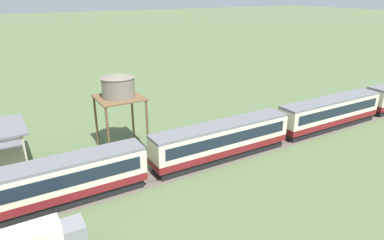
{
  "coord_description": "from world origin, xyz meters",
  "views": [
    {
      "loc": [
        -43.08,
        -29.09,
        18.25
      ],
      "look_at": [
        -23.31,
        4.45,
        3.42
      ],
      "focal_mm": 32.0,
      "sensor_mm": 36.0,
      "label": 1
    }
  ],
  "objects": [
    {
      "name": "water_tower",
      "position": [
        -31.03,
        8.07,
        7.7
      ],
      "size": [
        5.21,
        5.21,
        9.45
      ],
      "color": "brown",
      "rests_on": "ground_plane"
    },
    {
      "name": "railway_track",
      "position": [
        -16.74,
        -0.22,
        0.01
      ],
      "size": [
        142.97,
        3.6,
        0.04
      ],
      "color": "#665B51",
      "rests_on": "ground_plane"
    },
    {
      "name": "passenger_train",
      "position": [
        -21.84,
        -0.22,
        2.37
      ],
      "size": [
        91.17,
        3.04,
        4.29
      ],
      "color": "maroon",
      "rests_on": "ground_plane"
    },
    {
      "name": "ground_plane",
      "position": [
        0.0,
        0.0,
        0.0
      ],
      "size": [
        600.0,
        600.0,
        0.0
      ],
      "primitive_type": "plane",
      "color": "#566B42"
    }
  ]
}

